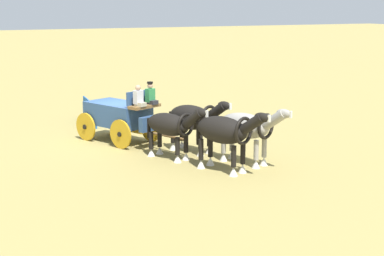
{
  "coord_description": "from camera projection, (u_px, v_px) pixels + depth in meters",
  "views": [
    {
      "loc": [
        23.8,
        -7.49,
        5.83
      ],
      "look_at": [
        4.04,
        1.63,
        1.2
      ],
      "focal_mm": 55.26,
      "sensor_mm": 36.0,
      "label": 1
    }
  ],
  "objects": [
    {
      "name": "show_wagon",
      "position": [
        121.0,
        115.0,
        25.06
      ],
      "size": [
        5.6,
        3.18,
        2.67
      ],
      "color": "#2D4C7A",
      "rests_on": "ground"
    },
    {
      "name": "sponsor_banner",
      "position": [
        90.0,
        112.0,
        29.16
      ],
      "size": [
        3.2,
        0.31,
        1.1
      ],
      "primitive_type": "cube",
      "rotation": [
        0.0,
        0.0,
        -0.08
      ],
      "color": "#1959B2",
      "rests_on": "ground"
    },
    {
      "name": "ground_plane",
      "position": [
        119.0,
        141.0,
        25.42
      ],
      "size": [
        220.0,
        220.0,
        0.0
      ],
      "primitive_type": "plane",
      "color": "#9E8C4C"
    },
    {
      "name": "draft_horse_lead_off",
      "position": [
        225.0,
        132.0,
        20.55
      ],
      "size": [
        3.02,
        1.78,
        2.29
      ],
      "color": "black",
      "rests_on": "ground"
    },
    {
      "name": "draft_horse_lead_near",
      "position": [
        247.0,
        128.0,
        21.51
      ],
      "size": [
        3.03,
        1.77,
        2.24
      ],
      "color": "#9E998E",
      "rests_on": "ground"
    },
    {
      "name": "draft_horse_rear_off",
      "position": [
        171.0,
        126.0,
        22.25
      ],
      "size": [
        2.9,
        1.69,
        2.12
      ],
      "color": "black",
      "rests_on": "ground"
    },
    {
      "name": "draft_horse_rear_near",
      "position": [
        193.0,
        119.0,
        23.2
      ],
      "size": [
        3.01,
        1.78,
        2.22
      ],
      "color": "black",
      "rests_on": "ground"
    }
  ]
}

